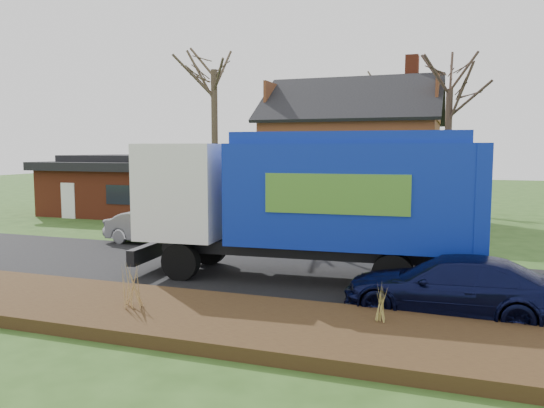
% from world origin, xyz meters
% --- Properties ---
extents(ground, '(120.00, 120.00, 0.00)m').
position_xyz_m(ground, '(0.00, 0.00, 0.00)').
color(ground, '#294717').
rests_on(ground, ground).
extents(road, '(80.00, 7.00, 0.02)m').
position_xyz_m(road, '(0.00, 0.00, 0.01)').
color(road, black).
rests_on(road, ground).
extents(mulch_verge, '(80.00, 3.50, 0.30)m').
position_xyz_m(mulch_verge, '(0.00, -5.30, 0.15)').
color(mulch_verge, black).
rests_on(mulch_verge, ground).
extents(main_house, '(12.95, 8.95, 9.26)m').
position_xyz_m(main_house, '(1.49, 13.91, 4.03)').
color(main_house, beige).
rests_on(main_house, ground).
extents(ranch_house, '(9.80, 8.20, 3.70)m').
position_xyz_m(ranch_house, '(-12.00, 13.00, 1.81)').
color(ranch_house, maroon).
rests_on(ranch_house, ground).
extents(garbage_truck, '(10.85, 3.56, 4.58)m').
position_xyz_m(garbage_truck, '(3.36, -0.26, 2.64)').
color(garbage_truck, black).
rests_on(garbage_truck, ground).
extents(silver_sedan, '(4.46, 1.86, 1.43)m').
position_xyz_m(silver_sedan, '(-4.66, 3.53, 0.72)').
color(silver_sedan, '#97999E').
rests_on(silver_sedan, ground).
extents(navy_wagon, '(5.24, 2.31, 1.50)m').
position_xyz_m(navy_wagon, '(7.52, -2.75, 0.75)').
color(navy_wagon, black).
rests_on(navy_wagon, ground).
extents(tree_front_west, '(3.86, 3.86, 11.47)m').
position_xyz_m(tree_front_west, '(-4.74, 9.86, 9.45)').
color(tree_front_west, '#453929').
rests_on(tree_front_west, ground).
extents(tree_front_east, '(3.49, 3.49, 9.70)m').
position_xyz_m(tree_front_east, '(7.13, 9.70, 7.89)').
color(tree_front_east, '#3E2D25').
rests_on(tree_front_east, ground).
extents(tree_back, '(3.45, 3.45, 10.91)m').
position_xyz_m(tree_back, '(2.55, 23.20, 9.10)').
color(tree_back, '#3D3324').
rests_on(tree_back, ground).
extents(grass_clump_mid, '(0.38, 0.31, 1.07)m').
position_xyz_m(grass_clump_mid, '(0.33, -5.40, 0.83)').
color(grass_clump_mid, '#A47D48').
rests_on(grass_clump_mid, mulch_verge).
extents(grass_clump_east, '(0.33, 0.27, 0.81)m').
position_xyz_m(grass_clump_east, '(6.12, -4.57, 0.71)').
color(grass_clump_east, '#9B8B44').
rests_on(grass_clump_east, mulch_verge).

